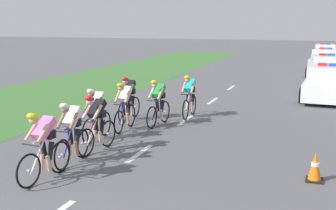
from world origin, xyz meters
name	(u,v)px	position (x,y,z in m)	size (l,w,h in m)	color
grass_verge	(58,92)	(-7.57, 14.00, 0.00)	(7.00, 60.00, 0.01)	#3D7033
lane_markings_centre	(166,134)	(0.00, 8.20, 0.00)	(0.14, 21.60, 0.01)	white
cyclist_lead	(43,145)	(-1.15, 3.75, 0.79)	(0.44, 1.72, 1.56)	black
cyclist_second	(71,132)	(-1.19, 4.91, 0.79)	(0.44, 1.72, 1.56)	black
cyclist_third	(96,122)	(-1.11, 5.98, 0.79)	(0.45, 1.72, 1.56)	black
cyclist_fourth	(96,113)	(-1.66, 7.00, 0.79)	(0.42, 1.72, 1.56)	black
cyclist_fifth	(125,105)	(-1.39, 8.30, 0.79)	(0.43, 1.72, 1.56)	black
cyclist_sixth	(158,102)	(-0.62, 9.23, 0.79)	(0.44, 1.72, 1.56)	black
cyclist_seventh	(129,98)	(-1.86, 9.65, 0.79)	(0.42, 1.72, 1.56)	black
cyclist_eighth	(189,96)	(-0.02, 10.74, 0.79)	(0.42, 1.72, 1.56)	black
police_car_nearest	(327,84)	(4.59, 16.19, 0.68)	(2.16, 4.48, 1.59)	white
police_car_second	(326,69)	(4.59, 22.42, 0.68)	(2.31, 4.55, 1.59)	silver
police_car_third	(325,60)	(4.59, 28.64, 0.68)	(2.31, 4.55, 1.59)	white
police_car_furthest	(325,54)	(4.59, 35.48, 0.68)	(2.04, 4.42, 1.59)	silver
traffic_cone_mid	(315,167)	(4.29, 5.62, 0.31)	(0.36, 0.36, 0.64)	black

